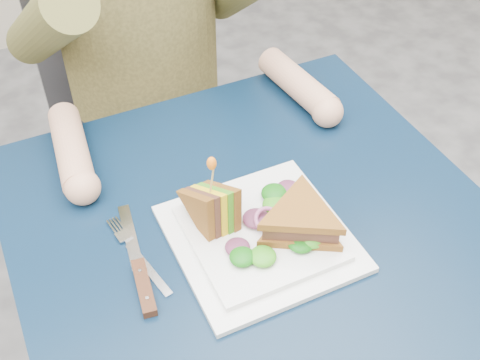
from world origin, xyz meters
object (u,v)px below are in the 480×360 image
table (258,258)px  sandwich_upright (214,208)px  chair (138,97)px  knife (141,277)px  plate (260,236)px  sandwich_flat (301,220)px  fork (139,257)px

table → sandwich_upright: sandwich_upright is taller
chair → knife: chair is taller
table → sandwich_upright: 0.15m
plate → sandwich_flat: sandwich_flat is taller
sandwich_flat → sandwich_upright: sandwich_upright is taller
table → sandwich_upright: bearing=164.3°
sandwich_flat → knife: sandwich_flat is taller
plate → fork: plate is taller
sandwich_upright → fork: size_ratio=0.68×
chair → sandwich_upright: (-0.07, -0.65, 0.24)m
sandwich_upright → knife: 0.15m
chair → sandwich_upright: 0.69m
chair → knife: bearing=-106.4°
fork → knife: knife is taller
table → sandwich_upright: size_ratio=6.15×
table → chair: bearing=90.0°
table → sandwich_upright: (-0.07, 0.02, 0.13)m
sandwich_upright → fork: bearing=179.4°
table → knife: (-0.20, -0.02, 0.09)m
table → sandwich_flat: size_ratio=3.73×
table → plate: size_ratio=2.88×
chair → knife: 0.74m
plate → knife: bearing=177.7°
plate → sandwich_flat: (0.06, -0.02, 0.04)m
plate → fork: (-0.18, 0.05, -0.01)m
plate → sandwich_upright: 0.09m
fork → sandwich_flat: bearing=-16.9°
knife → sandwich_upright: bearing=15.8°
fork → knife: size_ratio=0.81×
sandwich_upright → knife: bearing=-164.2°
chair → fork: bearing=-106.5°
table → chair: 0.67m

